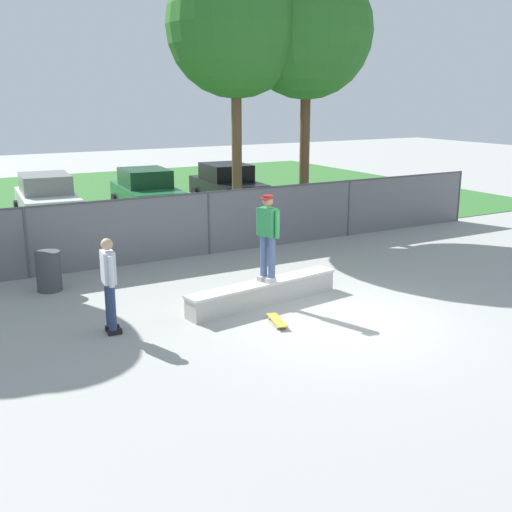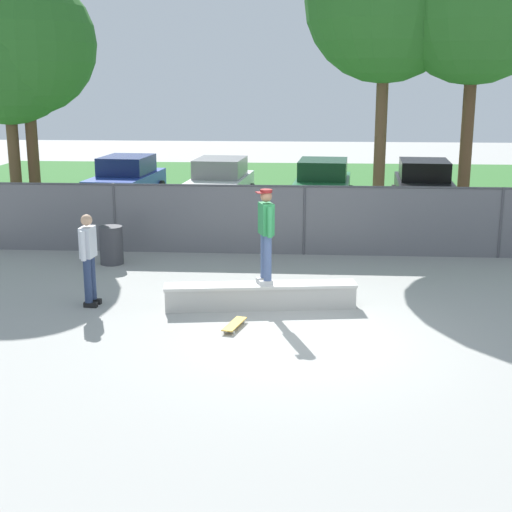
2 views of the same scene
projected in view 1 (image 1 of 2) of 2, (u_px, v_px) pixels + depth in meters
name	position (u px, v px, depth m)	size (l,w,h in m)	color
ground_plane	(339.00, 319.00, 12.43)	(80.00, 80.00, 0.00)	#9E9E99
grass_strip	(105.00, 201.00, 26.19)	(31.36, 20.00, 0.02)	#336B2D
concrete_ledge	(264.00, 292.00, 13.31)	(3.74, 0.99, 0.49)	#B7B5AD
skateboarder	(268.00, 234.00, 13.04)	(0.38, 0.57, 1.84)	beige
skateboard	(277.00, 320.00, 12.15)	(0.39, 0.82, 0.09)	gold
chainlink_fence	(209.00, 220.00, 17.26)	(19.43, 0.07, 1.77)	#4C4C51
tree_mid	(236.00, 27.00, 18.73)	(4.26, 4.26, 8.46)	brown
tree_far	(307.00, 32.00, 19.33)	(4.12, 4.12, 8.29)	#513823
car_white	(47.00, 198.00, 21.76)	(2.26, 4.33, 1.66)	silver
car_green	(146.00, 191.00, 23.28)	(2.26, 4.33, 1.66)	#1E6638
car_black	(227.00, 185.00, 24.99)	(2.26, 4.33, 1.66)	black
bystander	(109.00, 281.00, 11.47)	(0.30, 0.60, 1.82)	black
trash_bin	(49.00, 271.00, 14.14)	(0.56, 0.56, 0.92)	#3F3F44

